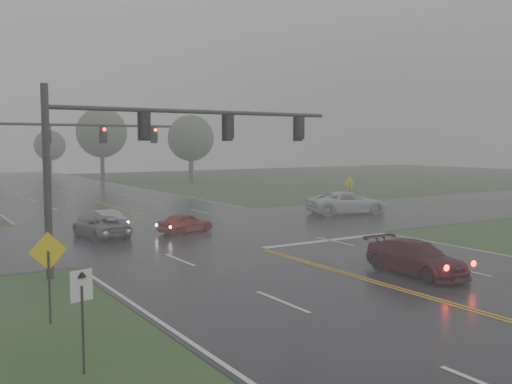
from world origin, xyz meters
TOP-DOWN VIEW (x-y plane):
  - main_road at (0.00, 20.00)m, footprint 18.00×160.00m
  - cross_street at (0.00, 22.00)m, footprint 120.00×14.00m
  - stop_bar at (4.50, 14.40)m, footprint 8.50×0.50m
  - sedan_maroon at (2.28, 6.39)m, footprint 2.06×4.66m
  - sedan_red at (-0.90, 20.96)m, footprint 3.64×2.16m
  - sedan_silver at (-4.79, 24.42)m, footprint 2.13×4.03m
  - car_grey at (-5.55, 22.14)m, footprint 2.49×4.52m
  - pickup_white at (13.04, 22.66)m, footprint 6.50×4.35m
  - signal_gantry_near at (-6.04, 13.58)m, footprint 13.53×0.33m
  - signal_gantry_far at (-6.25, 30.65)m, footprint 12.86×0.37m
  - sign_diamond_west at (-11.47, 7.85)m, footprint 1.11×0.22m
  - sign_arrow_white at (-11.67, 3.66)m, footprint 0.53×0.15m
  - sign_diamond_east at (14.93, 24.55)m, footprint 1.13×0.11m
  - tree_ne_a at (9.31, 69.25)m, footprint 6.90×6.90m
  - tree_e_near at (17.95, 59.02)m, footprint 6.08×6.08m
  - tree_n_far at (6.51, 88.02)m, footprint 5.02×5.02m

SIDE VIEW (x-z plane):
  - main_road at x=0.00m, z-range -0.01..0.01m
  - cross_street at x=0.00m, z-range -0.01..0.01m
  - stop_bar at x=4.50m, z-range 0.00..0.00m
  - sedan_maroon at x=2.28m, z-range -0.67..0.67m
  - sedan_red at x=-0.90m, z-range -0.58..0.58m
  - sedan_silver at x=-4.79m, z-range -0.63..0.63m
  - car_grey at x=-5.55m, z-range -0.60..0.60m
  - pickup_white at x=13.04m, z-range -0.83..0.83m
  - sign_arrow_white at x=-11.67m, z-range 0.48..2.88m
  - sign_diamond_west at x=-11.47m, z-range 0.47..3.16m
  - sign_diamond_east at x=14.93m, z-range 0.47..3.20m
  - tree_n_far at x=6.51m, z-range 1.16..8.53m
  - signal_gantry_far at x=-6.25m, z-range 1.48..8.83m
  - signal_gantry_near at x=-6.04m, z-range 1.52..9.02m
  - tree_e_near at x=17.95m, z-range 1.40..10.33m
  - tree_ne_a at x=9.31m, z-range 1.60..11.73m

